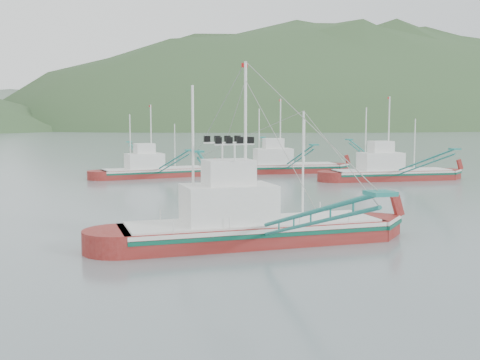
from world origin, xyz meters
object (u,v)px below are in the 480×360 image
object	(u,v)px
main_boat	(250,216)
bg_boat_extra	(282,161)
bg_boat_right	(390,167)
bg_boat_far	(154,165)

from	to	relation	value
main_boat	bg_boat_extra	world-z (taller)	main_boat
main_boat	bg_boat_right	world-z (taller)	main_boat
main_boat	bg_boat_extra	xyz separation A→B (m)	(21.01, 45.65, 0.02)
bg_boat_far	bg_boat_extra	xyz separation A→B (m)	(19.18, 0.56, 0.18)
bg_boat_far	bg_boat_extra	world-z (taller)	bg_boat_extra
bg_boat_right	bg_boat_far	size ratio (longest dim) A/B	1.10
bg_boat_right	bg_boat_far	xyz separation A→B (m)	(-28.62, 13.34, -0.05)
main_boat	bg_boat_extra	size ratio (longest dim) A/B	1.08
bg_boat_far	bg_boat_extra	distance (m)	19.19
bg_boat_right	bg_boat_far	bearing A→B (deg)	160.95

